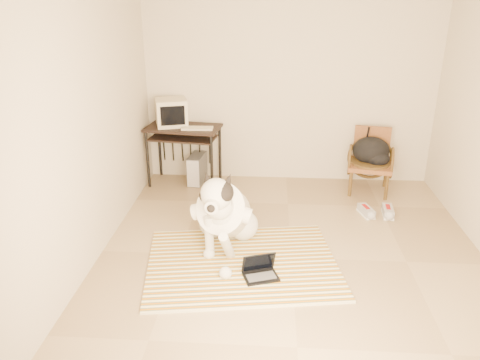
# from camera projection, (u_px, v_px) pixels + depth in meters

# --- Properties ---
(floor) EXTENTS (4.50, 4.50, 0.00)m
(floor) POSITION_uv_depth(u_px,v_px,m) (291.00, 258.00, 4.85)
(floor) COLOR #9B835F
(floor) RESTS_ON ground
(wall_back) EXTENTS (4.50, 0.00, 4.50)m
(wall_back) POSITION_uv_depth(u_px,v_px,m) (290.00, 86.00, 6.42)
(wall_back) COLOR beige
(wall_back) RESTS_ON floor
(wall_front) EXTENTS (4.50, 0.00, 4.50)m
(wall_front) POSITION_uv_depth(u_px,v_px,m) (319.00, 263.00, 2.26)
(wall_front) COLOR beige
(wall_front) RESTS_ON floor
(wall_left) EXTENTS (0.00, 4.50, 4.50)m
(wall_left) POSITION_uv_depth(u_px,v_px,m) (87.00, 128.00, 4.46)
(wall_left) COLOR beige
(wall_left) RESTS_ON floor
(rug) EXTENTS (2.09, 1.71, 0.02)m
(rug) POSITION_uv_depth(u_px,v_px,m) (242.00, 263.00, 4.73)
(rug) COLOR #B3680F
(rug) RESTS_ON floor
(dog) EXTENTS (0.66, 1.39, 1.00)m
(dog) POSITION_uv_depth(u_px,v_px,m) (225.00, 214.00, 4.91)
(dog) COLOR silver
(dog) RESTS_ON rug
(laptop) EXTENTS (0.38, 0.32, 0.23)m
(laptop) POSITION_uv_depth(u_px,v_px,m) (260.00, 271.00, 4.48)
(laptop) COLOR black
(laptop) RESTS_ON rug
(computer_desk) EXTENTS (1.07, 0.69, 0.83)m
(computer_desk) POSITION_uv_depth(u_px,v_px,m) (183.00, 135.00, 6.45)
(computer_desk) COLOR black
(computer_desk) RESTS_ON floor
(crt_monitor) EXTENTS (0.51, 0.49, 0.37)m
(crt_monitor) POSITION_uv_depth(u_px,v_px,m) (171.00, 112.00, 6.41)
(crt_monitor) COLOR beige
(crt_monitor) RESTS_ON computer_desk
(desk_keyboard) EXTENTS (0.42, 0.17, 0.03)m
(desk_keyboard) POSITION_uv_depth(u_px,v_px,m) (197.00, 128.00, 6.29)
(desk_keyboard) COLOR beige
(desk_keyboard) RESTS_ON computer_desk
(pc_tower) EXTENTS (0.23, 0.46, 0.41)m
(pc_tower) POSITION_uv_depth(u_px,v_px,m) (197.00, 169.00, 6.68)
(pc_tower) COLOR #4F4F52
(pc_tower) RESTS_ON floor
(rattan_chair) EXTENTS (0.65, 0.64, 0.85)m
(rattan_chair) POSITION_uv_depth(u_px,v_px,m) (370.00, 161.00, 6.34)
(rattan_chair) COLOR brown
(rattan_chair) RESTS_ON floor
(backpack) EXTENTS (0.49, 0.43, 0.36)m
(backpack) POSITION_uv_depth(u_px,v_px,m) (372.00, 152.00, 6.27)
(backpack) COLOR black
(backpack) RESTS_ON rattan_chair
(sneaker_left) EXTENTS (0.19, 0.32, 0.10)m
(sneaker_left) POSITION_uv_depth(u_px,v_px,m) (366.00, 211.00, 5.76)
(sneaker_left) COLOR silver
(sneaker_left) RESTS_ON floor
(sneaker_right) EXTENTS (0.15, 0.31, 0.11)m
(sneaker_right) POSITION_uv_depth(u_px,v_px,m) (388.00, 212.00, 5.74)
(sneaker_right) COLOR silver
(sneaker_right) RESTS_ON floor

